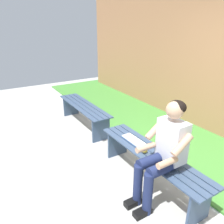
# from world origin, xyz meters

# --- Properties ---
(ground_plane) EXTENTS (10.00, 7.00, 0.04)m
(ground_plane) POSITION_xyz_m (1.06, 1.00, -0.02)
(ground_plane) COLOR #B2B2AD
(grass_strip) EXTENTS (9.00, 1.93, 0.03)m
(grass_strip) POSITION_xyz_m (1.06, -1.32, 0.01)
(grass_strip) COLOR #478C38
(grass_strip) RESTS_ON ground
(bench_near) EXTENTS (1.84, 0.41, 0.48)m
(bench_near) POSITION_xyz_m (0.00, 0.00, 0.37)
(bench_near) COLOR #384C6B
(bench_near) RESTS_ON ground
(bench_far) EXTENTS (1.73, 0.41, 0.48)m
(bench_far) POSITION_xyz_m (2.12, 0.00, 0.36)
(bench_far) COLOR #384C6B
(bench_far) RESTS_ON ground
(person_seated) EXTENTS (0.50, 0.69, 1.28)m
(person_seated) POSITION_xyz_m (-0.31, 0.10, 0.71)
(person_seated) COLOR silver
(person_seated) RESTS_ON ground
(apple) EXTENTS (0.08, 0.08, 0.08)m
(apple) POSITION_xyz_m (0.04, 0.08, 0.52)
(apple) COLOR gold
(apple) RESTS_ON bench_near
(book_open) EXTENTS (0.41, 0.16, 0.02)m
(book_open) POSITION_xyz_m (0.36, 0.01, 0.49)
(book_open) COLOR white
(book_open) RESTS_ON bench_near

